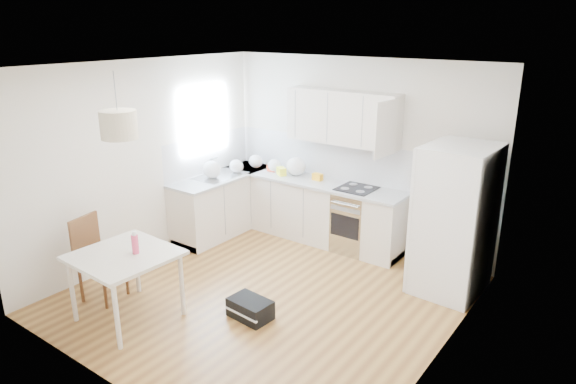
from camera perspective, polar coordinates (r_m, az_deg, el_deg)
The scene contains 29 objects.
floor at distance 6.34m, azimuth -2.38°, elevation -11.34°, with size 4.20×4.20×0.00m, color brown.
ceiling at distance 5.54m, azimuth -2.75°, elevation 13.77°, with size 4.20×4.20×0.00m, color white.
wall_back at distance 7.49m, azimuth 7.54°, elevation 4.33°, with size 4.20×4.20×0.00m, color white.
wall_left at distance 7.25m, azimuth -15.66°, elevation 3.34°, with size 4.20×4.20×0.00m, color white.
wall_right at distance 4.85m, azimuth 17.30°, elevation -4.15°, with size 4.20×4.20×0.00m, color white.
window_glassblock at distance 7.90m, azimuth -9.32°, elevation 7.93°, with size 0.02×1.00×1.00m, color #BFE0F9.
cabinets_back at distance 7.81m, azimuth 2.34°, elevation -1.94°, with size 3.00×0.60×0.88m, color silver.
cabinets_left at distance 8.07m, azimuth -7.15°, elevation -1.39°, with size 0.60×1.80×0.88m, color silver.
counter_back at distance 7.66m, azimuth 2.38°, elevation 1.29°, with size 3.02×0.64×0.04m, color #B4B7BA.
counter_left at distance 7.93m, azimuth -7.28°, elevation 1.75°, with size 0.64×1.82×0.04m, color #B4B7BA.
backsplash_back at distance 7.81m, azimuth 3.62°, elevation 3.97°, with size 3.00×0.01×0.58m, color white.
backsplash_left at distance 8.05m, azimuth -8.90°, elevation 4.21°, with size 0.01×1.80×0.58m, color white.
upper_cabinets at distance 7.32m, azimuth 6.06°, elevation 8.26°, with size 1.70×0.32×0.75m, color silver.
range_oven at distance 7.42m, azimuth 7.48°, elevation -3.18°, with size 0.50×0.61×0.88m, color #B2B5B7, non-canonical shape.
sink at distance 7.89m, azimuth -7.53°, elevation 1.77°, with size 0.50×0.80×0.16m, color #B2B5B7, non-canonical shape.
refrigerator at distance 6.41m, azimuth 18.18°, elevation -2.99°, with size 0.87×0.91×1.81m, color white, non-canonical shape.
dining_table at distance 5.85m, azimuth -17.69°, elevation -7.32°, with size 1.03×1.03×0.78m.
dining_chair at distance 6.43m, azimuth -20.02°, elevation -7.04°, with size 0.43×0.43×1.01m, color #4D2817, non-canonical shape.
drink_bottle at distance 5.74m, azimuth -16.65°, elevation -5.39°, with size 0.07×0.07×0.25m, color #D43A5C.
gym_bag at distance 5.87m, azimuth -4.21°, elevation -12.79°, with size 0.47×0.31×0.22m, color black.
pendant_lamp at distance 5.35m, azimuth -18.30°, elevation 7.11°, with size 0.36×0.36×0.28m, color beige.
grocery_bag_a at distance 8.26m, azimuth -3.61°, elevation 3.43°, with size 0.23×0.20×0.21m, color white.
grocery_bag_b at distance 8.02m, azimuth -1.49°, elevation 2.97°, with size 0.22×0.19×0.20m, color white.
grocery_bag_c at distance 7.81m, azimuth 0.91°, elevation 2.86°, with size 0.31×0.27×0.28m, color white.
grocery_bag_d at distance 8.00m, azimuth -5.75°, elevation 2.87°, with size 0.23×0.19×0.21m, color white.
grocery_bag_e at distance 7.76m, azimuth -8.46°, elevation 2.49°, with size 0.29×0.25×0.26m, color white.
snack_orange at distance 7.60m, azimuth 3.30°, elevation 1.69°, with size 0.15×0.09×0.10m, color #FFA716.
snack_yellow at distance 7.84m, azimuth -0.73°, elevation 2.30°, with size 0.17×0.11×0.12m, color #FFFE28.
snack_red at distance 8.05m, azimuth -1.77°, elevation 2.66°, with size 0.15×0.09×0.10m, color red.
Camera 1 is at (3.46, -4.30, 3.12)m, focal length 32.00 mm.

